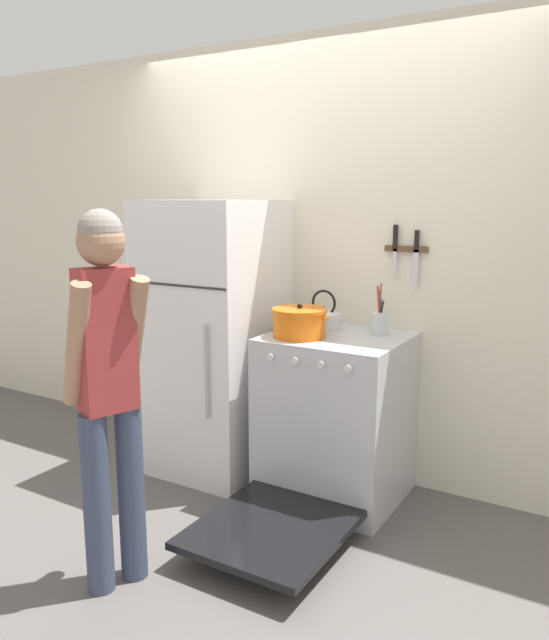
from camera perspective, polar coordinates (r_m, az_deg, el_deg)
ground_plane at (r=4.03m, az=3.61°, el=-12.76°), size 14.00×14.00×0.00m
wall_back at (r=3.73m, az=4.06°, el=5.62°), size 10.00×0.06×2.55m
refrigerator at (r=3.75m, az=-5.61°, el=-1.57°), size 0.70×0.72×1.62m
stove_range at (r=3.44m, az=5.38°, el=-9.00°), size 0.72×1.38×0.91m
dutch_oven_pot at (r=3.28m, az=2.31°, el=-0.23°), size 0.33×0.29×0.18m
tea_kettle at (r=3.51m, az=4.54°, el=0.20°), size 0.24×0.19×0.22m
utensil_jar at (r=3.38m, az=9.56°, el=-0.17°), size 0.10×0.10×0.28m
person at (r=2.62m, az=-14.97°, el=-5.31°), size 0.33×0.38×1.59m
wall_knife_strip at (r=3.47m, az=11.93°, el=6.50°), size 0.24×0.03×0.33m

